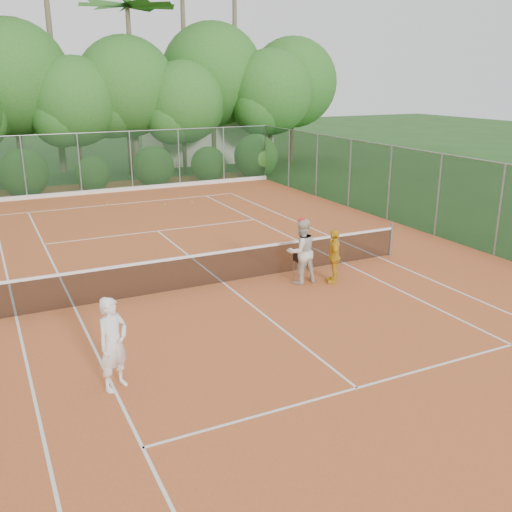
{
  "coord_description": "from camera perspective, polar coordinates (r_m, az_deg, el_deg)",
  "views": [
    {
      "loc": [
        -5.89,
        -14.06,
        5.6
      ],
      "look_at": [
        0.44,
        -1.2,
        1.1
      ],
      "focal_mm": 40.0,
      "sensor_mm": 36.0,
      "label": 1
    }
  ],
  "objects": [
    {
      "name": "player_yellow",
      "position": [
        16.2,
        7.79,
        0.01
      ],
      "size": [
        0.75,
        0.98,
        1.55
      ],
      "primitive_type": "imported",
      "rotation": [
        0.0,
        0.0,
        -2.04
      ],
      "color": "gold",
      "rests_on": "clay_court"
    },
    {
      "name": "clay_court",
      "position": [
        16.23,
        -3.27,
        -2.74
      ],
      "size": [
        18.0,
        36.0,
        0.02
      ],
      "primitive_type": "cube",
      "color": "#C05D2C",
      "rests_on": "ground"
    },
    {
      "name": "tropical_treeline",
      "position": [
        35.06,
        -14.74,
        16.08
      ],
      "size": [
        32.1,
        8.49,
        15.03
      ],
      "color": "brown",
      "rests_on": "ground"
    },
    {
      "name": "stray_ball_b",
      "position": [
        26.44,
        -9.12,
        5.09
      ],
      "size": [
        0.07,
        0.07,
        0.07
      ],
      "primitive_type": "sphere",
      "color": "#B5CC2F",
      "rests_on": "clay_court"
    },
    {
      "name": "ball_hopper",
      "position": [
        16.53,
        4.55,
        -0.1
      ],
      "size": [
        0.34,
        0.34,
        0.78
      ],
      "rotation": [
        0.0,
        0.0,
        0.27
      ],
      "color": "gray",
      "rests_on": "clay_court"
    },
    {
      "name": "fence_right",
      "position": [
        19.9,
        23.18,
        4.18
      ],
      "size": [
        0.07,
        33.07,
        3.0
      ],
      "color": "#19381E",
      "rests_on": "clay_court"
    },
    {
      "name": "stray_ball_c",
      "position": [
        26.86,
        -6.41,
        5.4
      ],
      "size": [
        0.07,
        0.07,
        0.07
      ],
      "primitive_type": "sphere",
      "color": "#BFD631",
      "rests_on": "clay_court"
    },
    {
      "name": "tennis_net",
      "position": [
        16.06,
        -3.31,
        -0.99
      ],
      "size": [
        11.97,
        0.1,
        1.1
      ],
      "color": "gray",
      "rests_on": "clay_court"
    },
    {
      "name": "fence_back",
      "position": [
        29.93,
        -14.8,
        9.02
      ],
      "size": [
        18.07,
        0.07,
        3.0
      ],
      "color": "#19381E",
      "rests_on": "clay_court"
    },
    {
      "name": "ground",
      "position": [
        16.24,
        -3.27,
        -2.77
      ],
      "size": [
        120.0,
        120.0,
        0.0
      ],
      "primitive_type": "plane",
      "color": "#204719",
      "rests_on": "ground"
    },
    {
      "name": "player_white",
      "position": [
        10.91,
        -14.08,
        -8.51
      ],
      "size": [
        0.79,
        0.7,
        1.81
      ],
      "primitive_type": "imported",
      "rotation": [
        0.0,
        0.0,
        0.52
      ],
      "color": "white",
      "rests_on": "clay_court"
    },
    {
      "name": "court_markings",
      "position": [
        16.23,
        -3.28,
        -2.7
      ],
      "size": [
        11.03,
        23.83,
        0.01
      ],
      "color": "white",
      "rests_on": "clay_court"
    },
    {
      "name": "club_building",
      "position": [
        41.07,
        -4.92,
        11.63
      ],
      "size": [
        8.0,
        5.0,
        3.0
      ],
      "primitive_type": "cube",
      "color": "beige",
      "rests_on": "ground"
    },
    {
      "name": "player_center_grp",
      "position": [
        16.0,
        4.54,
        0.5
      ],
      "size": [
        0.93,
        0.74,
        1.89
      ],
      "color": "beige",
      "rests_on": "clay_court"
    },
    {
      "name": "stray_ball_a",
      "position": [
        27.15,
        -14.67,
        5.06
      ],
      "size": [
        0.07,
        0.07,
        0.07
      ],
      "primitive_type": "sphere",
      "color": "#B4D030",
      "rests_on": "clay_court"
    }
  ]
}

